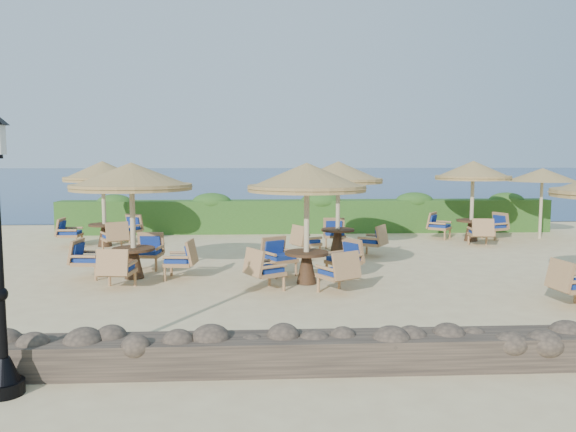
{
  "coord_description": "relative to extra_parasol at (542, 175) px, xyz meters",
  "views": [
    {
      "loc": [
        -1.83,
        -13.29,
        2.77
      ],
      "look_at": [
        -1.07,
        0.68,
        1.3
      ],
      "focal_mm": 35.0,
      "sensor_mm": 36.0,
      "label": 1
    }
  ],
  "objects": [
    {
      "name": "ground",
      "position": [
        -7.8,
        -5.2,
        -2.17
      ],
      "size": [
        120.0,
        120.0,
        0.0
      ],
      "primitive_type": "plane",
      "color": "beige",
      "rests_on": "ground"
    },
    {
      "name": "sea",
      "position": [
        -7.8,
        64.8,
        -2.17
      ],
      "size": [
        160.0,
        160.0,
        0.0
      ],
      "primitive_type": "plane",
      "color": "#0C204E",
      "rests_on": "ground"
    },
    {
      "name": "hedge",
      "position": [
        -7.8,
        2.0,
        -1.57
      ],
      "size": [
        18.0,
        0.9,
        1.2
      ],
      "primitive_type": "cube",
      "color": "#254E19",
      "rests_on": "ground"
    },
    {
      "name": "stone_wall",
      "position": [
        -7.8,
        -11.4,
        -1.95
      ],
      "size": [
        15.0,
        0.65,
        0.44
      ],
      "primitive_type": "cube",
      "color": "brown",
      "rests_on": "ground"
    },
    {
      "name": "extra_parasol",
      "position": [
        0.0,
        0.0,
        0.0
      ],
      "size": [
        2.3,
        2.3,
        2.41
      ],
      "color": "beige",
      "rests_on": "ground"
    },
    {
      "name": "cafe_set_0",
      "position": [
        -12.47,
        -5.65,
        -0.36
      ],
      "size": [
        2.86,
        2.86,
        2.65
      ],
      "color": "beige",
      "rests_on": "ground"
    },
    {
      "name": "cafe_set_1",
      "position": [
        -8.56,
        -6.41,
        -0.4
      ],
      "size": [
        2.75,
        2.75,
        2.65
      ],
      "color": "beige",
      "rests_on": "ground"
    },
    {
      "name": "cafe_set_3",
      "position": [
        -14.39,
        -0.91,
        -0.37
      ],
      "size": [
        2.59,
        2.77,
        2.65
      ],
      "color": "beige",
      "rests_on": "ground"
    },
    {
      "name": "cafe_set_4",
      "position": [
        -7.32,
        -2.55,
        -0.32
      ],
      "size": [
        2.77,
        2.7,
        2.65
      ],
      "color": "beige",
      "rests_on": "ground"
    },
    {
      "name": "cafe_set_5",
      "position": [
        -2.57,
        -0.43,
        -0.35
      ],
      "size": [
        2.76,
        2.66,
        2.65
      ],
      "color": "beige",
      "rests_on": "ground"
    }
  ]
}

